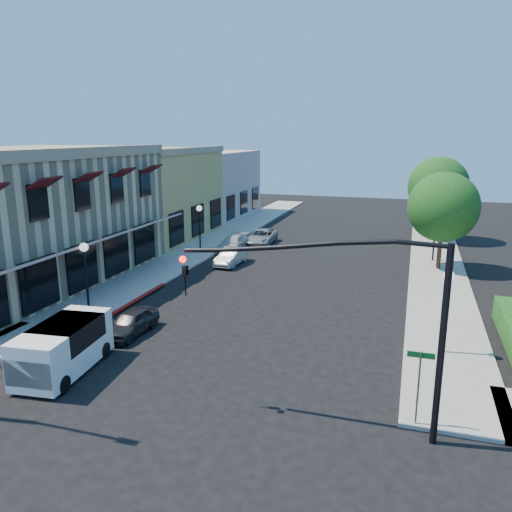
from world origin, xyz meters
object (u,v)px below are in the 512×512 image
(signal_mast_arm, at_px, (366,303))
(white_van, at_px, (62,345))
(street_tree_b, at_px, (438,187))
(lamppost_right_near, at_px, (448,291))
(lamppost_right_far, at_px, (436,224))
(parked_car_a, at_px, (131,322))
(street_name_sign, at_px, (419,377))
(street_tree_a, at_px, (443,207))
(parked_car_d, at_px, (261,237))
(parked_car_b, at_px, (232,256))
(lamppost_left_far, at_px, (199,216))
(parked_car_c, at_px, (233,244))
(lamppost_left_near, at_px, (85,259))

(signal_mast_arm, height_order, white_van, signal_mast_arm)
(street_tree_b, distance_m, lamppost_right_near, 24.07)
(lamppost_right_far, distance_m, parked_car_a, 22.49)
(street_name_sign, relative_size, parked_car_a, 0.76)
(street_name_sign, xyz_separation_m, lamppost_right_near, (1.00, 5.80, 1.04))
(street_name_sign, bearing_deg, street_tree_a, 86.24)
(parked_car_a, distance_m, parked_car_d, 20.00)
(street_name_sign, relative_size, parked_car_b, 0.71)
(lamppost_right_far, relative_size, parked_car_d, 0.83)
(lamppost_left_far, bearing_deg, white_van, -80.73)
(street_tree_a, height_order, parked_car_c, street_tree_a)
(street_tree_a, xyz_separation_m, parked_car_a, (-13.60, -16.00, -3.64))
(lamppost_left_far, bearing_deg, parked_car_d, 47.23)
(lamppost_right_near, height_order, lamppost_right_far, same)
(parked_car_b, bearing_deg, parked_car_a, -86.82)
(street_name_sign, relative_size, lamppost_left_far, 0.70)
(parked_car_a, height_order, parked_car_c, parked_car_c)
(parked_car_a, bearing_deg, street_tree_a, 50.88)
(street_tree_a, distance_m, white_van, 24.66)
(lamppost_right_near, relative_size, parked_car_a, 1.09)
(signal_mast_arm, bearing_deg, parked_car_c, 119.33)
(street_tree_b, distance_m, lamppost_right_far, 8.21)
(street_name_sign, height_order, lamppost_right_far, lamppost_right_far)
(signal_mast_arm, bearing_deg, white_van, 177.63)
(street_name_sign, height_order, white_van, street_name_sign)
(parked_car_c, bearing_deg, street_tree_a, -5.37)
(street_tree_a, xyz_separation_m, lamppost_left_near, (-17.30, -14.00, -1.46))
(street_tree_a, relative_size, lamppost_right_far, 1.82)
(parked_car_c, bearing_deg, parked_car_d, 63.59)
(lamppost_left_near, bearing_deg, street_tree_b, 54.21)
(street_name_sign, distance_m, lamppost_right_near, 5.98)
(street_tree_b, distance_m, parked_car_c, 17.96)
(street_tree_a, xyz_separation_m, parked_car_c, (-15.00, 0.95, -3.62))
(street_name_sign, bearing_deg, lamppost_right_near, 80.22)
(street_tree_b, bearing_deg, lamppost_left_near, -125.79)
(signal_mast_arm, bearing_deg, street_tree_b, 84.49)
(street_name_sign, distance_m, lamppost_right_far, 21.85)
(white_van, bearing_deg, lamppost_right_far, 58.09)
(lamppost_left_far, height_order, lamppost_right_near, same)
(parked_car_c, xyz_separation_m, parked_car_d, (1.40, 3.05, 0.02))
(street_name_sign, bearing_deg, parked_car_a, 162.83)
(lamppost_left_near, height_order, lamppost_left_far, same)
(parked_car_b, height_order, parked_car_d, parked_car_d)
(lamppost_right_near, relative_size, parked_car_b, 1.01)
(parked_car_c, bearing_deg, lamppost_right_near, -47.22)
(street_tree_a, relative_size, signal_mast_arm, 0.81)
(lamppost_right_far, xyz_separation_m, parked_car_d, (-13.30, 2.00, -2.14))
(street_tree_a, height_order, signal_mast_arm, street_tree_a)
(street_tree_a, bearing_deg, lamppost_right_far, 98.53)
(signal_mast_arm, distance_m, lamppost_left_near, 15.82)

